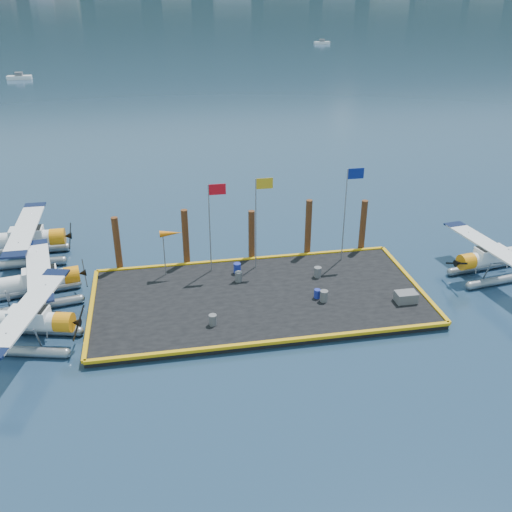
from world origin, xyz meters
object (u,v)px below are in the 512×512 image
(piling_1, at_px, (186,239))
(flagpole_red, at_px, (212,214))
(flagpole_blue, at_px, (348,201))
(piling_4, at_px, (363,227))
(flagpole_yellow, at_px, (259,210))
(seaplane_a, at_px, (24,323))
(drum_1, at_px, (324,296))
(seaplane_b, at_px, (35,283))
(drum_3, at_px, (213,320))
(piling_3, at_px, (308,229))
(drum_0, at_px, (238,277))
(windsock, at_px, (170,234))
(piling_2, at_px, (252,237))
(seaplane_c, at_px, (22,242))
(drum_5, at_px, (237,268))
(drum_2, at_px, (317,294))
(piling_0, at_px, (117,246))
(seaplane_d, at_px, (494,259))
(crate, at_px, (406,297))
(drum_4, at_px, (318,272))

(piling_1, bearing_deg, flagpole_red, -43.15)
(flagpole_blue, height_order, piling_4, flagpole_blue)
(flagpole_blue, bearing_deg, flagpole_yellow, 180.00)
(seaplane_a, bearing_deg, drum_1, 107.22)
(flagpole_yellow, xyz_separation_m, piling_1, (-4.70, 1.60, -2.41))
(seaplane_b, bearing_deg, drum_1, 67.49)
(drum_3, xyz_separation_m, piling_3, (7.64, 8.13, 1.43))
(piling_4, bearing_deg, piling_3, 180.00)
(seaplane_a, relative_size, flagpole_red, 1.47)
(drum_0, bearing_deg, windsock, 156.55)
(seaplane_b, xyz_separation_m, piling_2, (13.83, 3.08, 0.57))
(drum_3, xyz_separation_m, flagpole_red, (0.85, 6.53, 3.68))
(seaplane_c, distance_m, piling_2, 15.90)
(piling_1, bearing_deg, piling_4, 0.00)
(seaplane_a, height_order, drum_5, seaplane_a)
(seaplane_c, xyz_separation_m, drum_2, (18.54, -9.30, -0.80))
(seaplane_b, distance_m, flagpole_red, 11.55)
(seaplane_b, relative_size, piling_0, 2.16)
(seaplane_c, relative_size, flagpole_red, 1.58)
(drum_5, bearing_deg, seaplane_d, -9.79)
(seaplane_d, distance_m, flagpole_blue, 10.24)
(flagpole_blue, bearing_deg, flagpole_red, 180.00)
(flagpole_red, bearing_deg, piling_0, 165.54)
(drum_5, height_order, crate, drum_5)
(seaplane_b, relative_size, seaplane_c, 0.91)
(flagpole_yellow, height_order, windsock, flagpole_yellow)
(piling_2, bearing_deg, seaplane_b, -167.43)
(drum_0, relative_size, flagpole_yellow, 0.11)
(flagpole_red, height_order, piling_2, flagpole_red)
(crate, relative_size, flagpole_blue, 0.19)
(seaplane_d, distance_m, drum_0, 16.77)
(drum_1, distance_m, drum_3, 7.00)
(seaplane_d, relative_size, piling_2, 2.27)
(piling_2, bearing_deg, seaplane_a, -150.75)
(seaplane_c, height_order, drum_5, seaplane_c)
(piling_2, bearing_deg, piling_0, 180.00)
(drum_3, bearing_deg, seaplane_c, 137.09)
(drum_4, height_order, flagpole_red, flagpole_red)
(drum_2, xyz_separation_m, piling_4, (5.07, 6.30, 1.32))
(seaplane_a, xyz_separation_m, flagpole_blue, (19.88, 6.06, 3.32))
(flagpole_red, xyz_separation_m, piling_0, (-6.21, 1.60, -2.40))
(seaplane_b, distance_m, seaplane_c, 6.34)
(drum_0, xyz_separation_m, drum_1, (4.67, -3.37, 0.02))
(windsock, xyz_separation_m, piling_4, (13.53, 1.60, -1.23))
(seaplane_b, relative_size, piling_1, 2.06)
(drum_1, xyz_separation_m, piling_3, (0.78, 6.74, 1.41))
(seaplane_a, bearing_deg, drum_4, 116.94)
(flagpole_yellow, bearing_deg, piling_2, 97.21)
(seaplane_d, distance_m, drum_1, 12.13)
(drum_3, xyz_separation_m, flagpole_yellow, (3.84, 6.53, 3.80))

